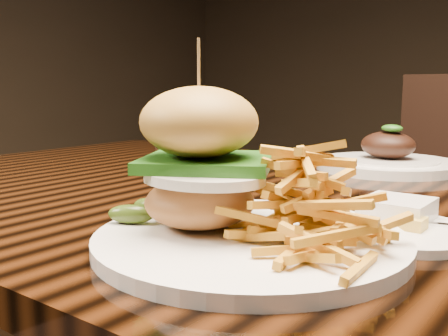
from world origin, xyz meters
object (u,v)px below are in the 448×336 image
Objects in this scene: burger_plate at (249,191)px; wine_glass at (202,111)px; dining_table at (288,247)px; far_dish at (387,161)px.

wine_glass is (-0.31, 0.31, 0.06)m from burger_plate.
burger_plate is at bearing -44.40° from wine_glass.
dining_table is 4.95× the size of burger_plate.
burger_plate is 0.59m from far_dish.
far_dish is at bearing 86.54° from dining_table.
burger_plate is (0.09, -0.24, 0.14)m from dining_table.
dining_table is at bearing -93.46° from far_dish.
far_dish is (0.25, 0.28, -0.10)m from wine_glass.
wine_glass is at bearing -131.47° from far_dish.
wine_glass is (-0.23, 0.07, 0.20)m from dining_table.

